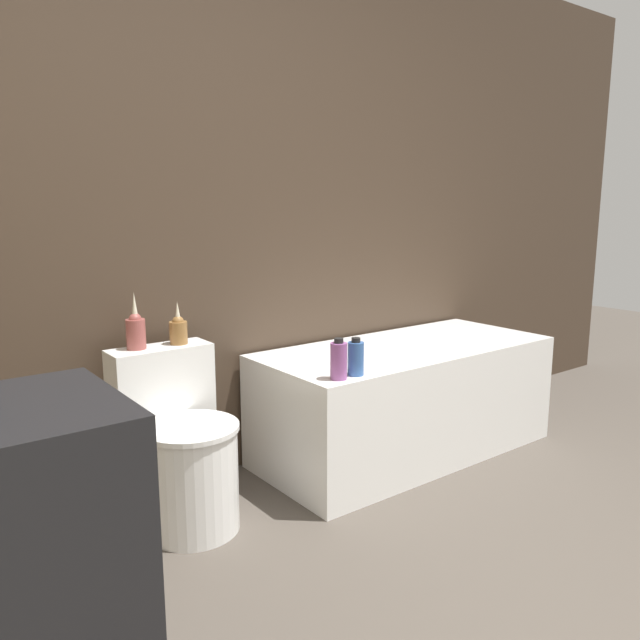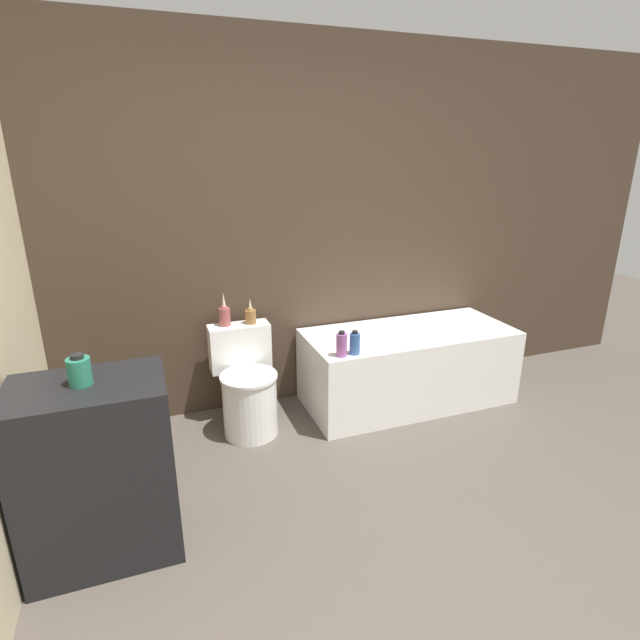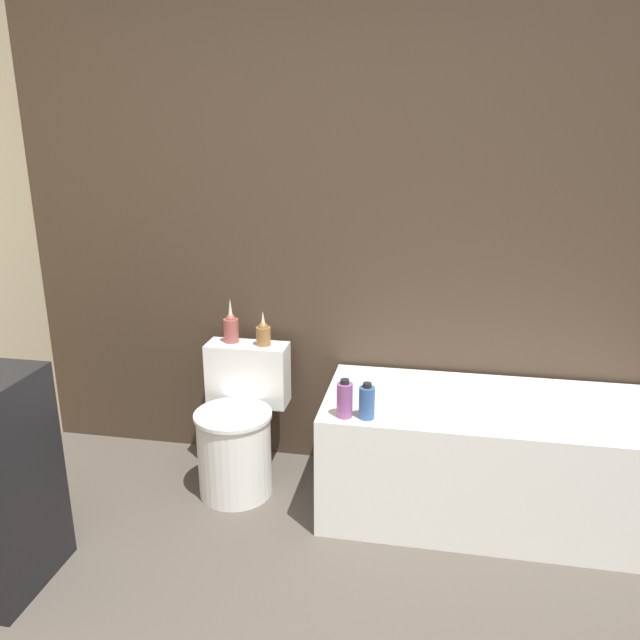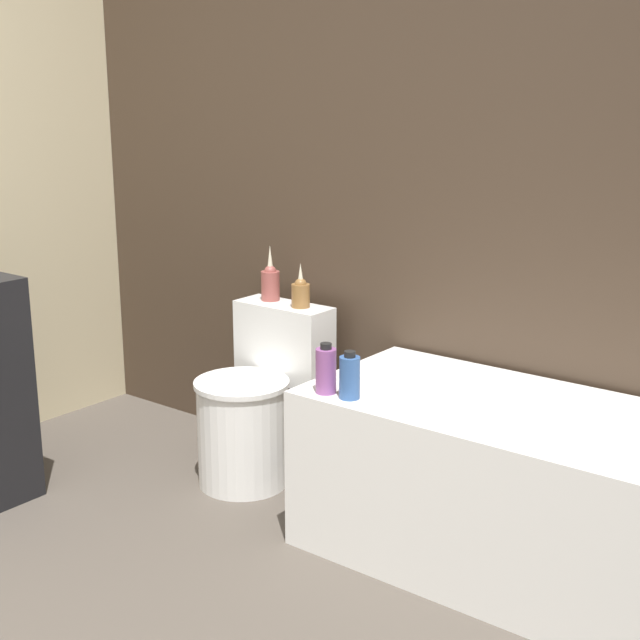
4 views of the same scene
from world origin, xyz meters
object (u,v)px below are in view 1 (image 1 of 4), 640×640
Objects in this scene: bathtub at (405,398)px; shampoo_bottle_short at (356,358)px; shampoo_bottle_tall at (339,360)px; vase_silver at (178,329)px; vase_gold at (136,330)px; toilet at (183,450)px.

shampoo_bottle_short is (-0.56, -0.26, 0.35)m from bathtub.
bathtub is at bearing 24.76° from shampoo_bottle_short.
shampoo_bottle_tall is 0.10m from shampoo_bottle_short.
vase_silver is at bearing 136.13° from shampoo_bottle_tall.
shampoo_bottle_tall is at bearing -158.21° from bathtub.
vase_gold is 0.83m from shampoo_bottle_tall.
vase_gold is at bearing 112.77° from toilet.
shampoo_bottle_short is (0.67, -0.27, 0.33)m from toilet.
vase_gold is at bearing 174.33° from vase_silver.
shampoo_bottle_tall is at bearing -36.22° from vase_gold.
vase_silver is at bearing 65.39° from toilet.
vase_silver reaches higher than shampoo_bottle_short.
shampoo_bottle_tall is (0.67, -0.49, -0.13)m from vase_gold.
vase_gold is 0.18m from vase_silver.
vase_gold is (-0.09, 0.21, 0.47)m from toilet.
toilet is at bearing 154.36° from shampoo_bottle_tall.
toilet is at bearing 157.88° from shampoo_bottle_short.
bathtub is 8.60× the size of vase_silver.
shampoo_bottle_short reaches higher than bathtub.
toilet reaches higher than bathtub.
bathtub is 1.26m from vase_silver.
toilet is at bearing -114.61° from vase_silver.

